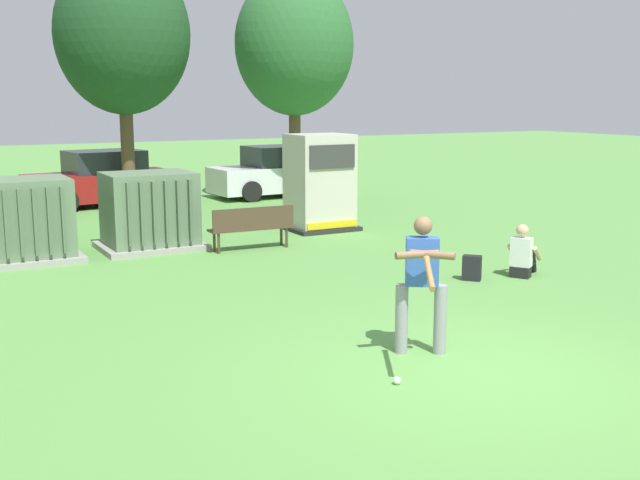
{
  "coord_description": "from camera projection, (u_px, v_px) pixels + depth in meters",
  "views": [
    {
      "loc": [
        -5.68,
        -6.86,
        3.18
      ],
      "look_at": [
        -0.03,
        3.5,
        1.0
      ],
      "focal_mm": 43.69,
      "sensor_mm": 36.0,
      "label": 1
    }
  ],
  "objects": [
    {
      "name": "park_bench",
      "position": [
        252.0,
        225.0,
        16.28
      ],
      "size": [
        1.81,
        0.45,
        0.92
      ],
      "color": "#4C3828",
      "rests_on": "ground"
    },
    {
      "name": "parked_car_right_of_center",
      "position": [
        277.0,
        173.0,
        25.08
      ],
      "size": [
        4.27,
        2.06,
        1.62
      ],
      "color": "silver",
      "rests_on": "ground"
    },
    {
      "name": "transformer_west",
      "position": [
        22.0,
        221.0,
        15.13
      ],
      "size": [
        2.1,
        1.7,
        1.62
      ],
      "color": "#9E9B93",
      "rests_on": "ground"
    },
    {
      "name": "parked_car_left_of_center",
      "position": [
        102.0,
        180.0,
        22.93
      ],
      "size": [
        4.38,
        2.32,
        1.62
      ],
      "color": "maroon",
      "rests_on": "ground"
    },
    {
      "name": "sports_ball",
      "position": [
        397.0,
        381.0,
        8.72
      ],
      "size": [
        0.09,
        0.09,
        0.09
      ],
      "primitive_type": "sphere",
      "color": "white",
      "rests_on": "ground"
    },
    {
      "name": "backpack",
      "position": [
        472.0,
        268.0,
        13.65
      ],
      "size": [
        0.38,
        0.38,
        0.44
      ],
      "color": "black",
      "rests_on": "ground"
    },
    {
      "name": "seated_spectator",
      "position": [
        523.0,
        256.0,
        13.92
      ],
      "size": [
        0.78,
        0.68,
        0.96
      ],
      "color": "black",
      "rests_on": "ground"
    },
    {
      "name": "generator_enclosure",
      "position": [
        320.0,
        183.0,
        18.69
      ],
      "size": [
        1.6,
        1.4,
        2.3
      ],
      "color": "#262626",
      "rests_on": "ground"
    },
    {
      "name": "ground_plane",
      "position": [
        464.0,
        370.0,
        9.18
      ],
      "size": [
        96.0,
        96.0,
        0.0
      ],
      "primitive_type": "plane",
      "color": "#5B9947"
    },
    {
      "name": "tree_center_left",
      "position": [
        123.0,
        35.0,
        21.37
      ],
      "size": [
        3.7,
        3.7,
        7.06
      ],
      "color": "brown",
      "rests_on": "ground"
    },
    {
      "name": "batter",
      "position": [
        422.0,
        278.0,
        9.57
      ],
      "size": [
        1.09,
        1.48,
        1.74
      ],
      "color": "gray",
      "rests_on": "ground"
    },
    {
      "name": "transformer_mid_west",
      "position": [
        150.0,
        212.0,
        16.37
      ],
      "size": [
        2.1,
        1.7,
        1.62
      ],
      "color": "#9E9B93",
      "rests_on": "ground"
    },
    {
      "name": "tree_center_right",
      "position": [
        294.0,
        45.0,
        23.44
      ],
      "size": [
        3.59,
        3.59,
        6.86
      ],
      "color": "brown",
      "rests_on": "ground"
    }
  ]
}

